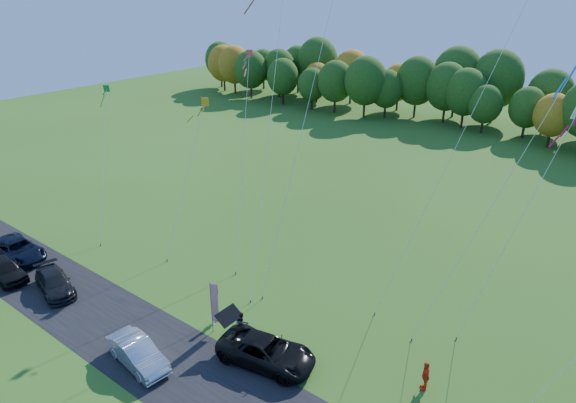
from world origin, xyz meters
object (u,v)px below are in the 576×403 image
Objects in this scene: silver_sedan at (137,353)px; feather_flag at (214,302)px; black_suv at (266,351)px; person_east at (425,376)px.

feather_flag is (1.46, 4.81, 1.46)m from silver_sedan.
silver_sedan is 1.27× the size of feather_flag.
black_suv is at bearing -44.61° from silver_sedan.
person_east reaches higher than silver_sedan.
silver_sedan is at bearing -88.52° from person_east.
black_suv is 8.90m from person_east.
feather_flag is (-12.46, -3.47, 1.34)m from person_east.
black_suv is 3.24× the size of person_east.
black_suv reaches higher than silver_sedan.
person_east is at bearing -52.41° from silver_sedan.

